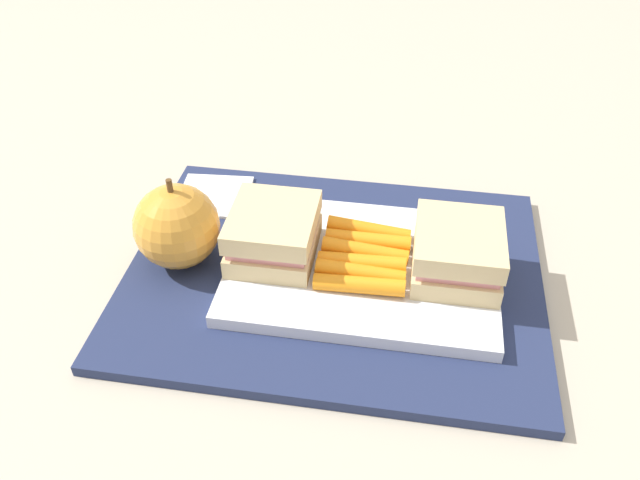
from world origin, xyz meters
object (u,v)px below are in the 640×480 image
at_px(sandwich_half_left, 458,252).
at_px(carrot_sticks_bundle, 364,256).
at_px(food_tray, 363,267).
at_px(paper_napkin, 214,196).
at_px(apple, 177,226).
at_px(sandwich_half_right, 273,233).

distance_m(sandwich_half_left, carrot_sticks_bundle, 0.08).
xyz_separation_m(food_tray, paper_napkin, (0.16, -0.09, -0.00)).
relative_size(carrot_sticks_bundle, apple, 1.01).
bearing_deg(apple, carrot_sticks_bundle, -177.35).
height_order(food_tray, sandwich_half_right, sandwich_half_right).
relative_size(sandwich_half_right, paper_napkin, 1.14).
xyz_separation_m(food_tray, sandwich_half_right, (0.08, 0.00, 0.03)).
height_order(food_tray, sandwich_half_left, sandwich_half_left).
bearing_deg(carrot_sticks_bundle, sandwich_half_right, -0.04).
distance_m(carrot_sticks_bundle, apple, 0.16).
bearing_deg(paper_napkin, carrot_sticks_bundle, 151.06).
xyz_separation_m(sandwich_half_right, carrot_sticks_bundle, (-0.08, 0.00, -0.02)).
distance_m(food_tray, sandwich_half_left, 0.08).
relative_size(carrot_sticks_bundle, paper_napkin, 1.24).
relative_size(apple, paper_napkin, 1.22).
distance_m(sandwich_half_left, apple, 0.24).
bearing_deg(sandwich_half_right, paper_napkin, -47.27).
relative_size(sandwich_half_left, carrot_sticks_bundle, 0.92).
bearing_deg(carrot_sticks_bundle, food_tray, -4.72).
bearing_deg(apple, paper_napkin, -90.73).
bearing_deg(food_tray, sandwich_half_right, 0.00).
relative_size(food_tray, carrot_sticks_bundle, 2.65).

